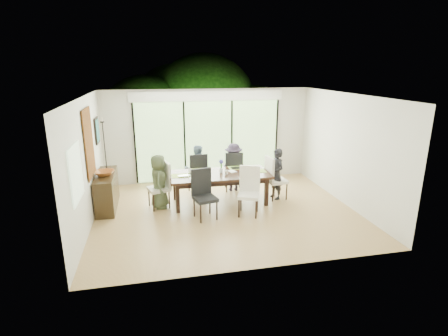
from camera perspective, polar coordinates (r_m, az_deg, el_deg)
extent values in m
cube|color=olive|center=(8.34, 0.36, -7.12)|extent=(6.00, 5.00, 0.01)
cube|color=white|center=(7.67, 0.39, 11.79)|extent=(6.00, 5.00, 0.01)
cube|color=beige|center=(10.30, -2.60, 5.32)|extent=(6.00, 0.02, 2.70)
cube|color=silver|center=(5.58, 5.87, -4.32)|extent=(6.00, 0.02, 2.70)
cube|color=white|center=(7.85, -21.63, 0.68)|extent=(0.02, 5.00, 2.70)
cube|color=silver|center=(9.01, 19.45, 2.81)|extent=(0.02, 5.00, 2.70)
cube|color=#598C3F|center=(10.30, -2.56, 4.46)|extent=(4.20, 0.02, 2.30)
cube|color=white|center=(10.10, -2.64, 11.68)|extent=(4.40, 0.06, 0.28)
cube|color=black|center=(10.17, -14.33, 3.81)|extent=(0.05, 0.04, 2.30)
cube|color=black|center=(10.20, -6.44, 4.26)|extent=(0.05, 0.04, 2.30)
cube|color=black|center=(10.42, 1.26, 4.61)|extent=(0.05, 0.04, 2.30)
cube|color=black|center=(10.82, 8.53, 4.87)|extent=(0.05, 0.04, 2.30)
cube|color=#8CAD7F|center=(6.67, -23.02, -0.76)|extent=(0.02, 0.90, 1.00)
cube|color=brown|center=(11.50, -3.24, -0.72)|extent=(6.00, 1.80, 0.10)
cube|color=brown|center=(12.11, -3.86, 3.08)|extent=(6.00, 0.08, 0.06)
sphere|color=#14380F|center=(12.81, -12.65, 7.51)|extent=(3.20, 3.20, 3.20)
sphere|color=#14380F|center=(13.51, -3.24, 9.85)|extent=(4.00, 4.00, 4.00)
sphere|color=#14380F|center=(13.21, 5.14, 7.30)|extent=(2.80, 2.80, 2.80)
sphere|color=#14380F|center=(14.11, -7.74, 9.27)|extent=(3.60, 3.60, 3.60)
cube|color=black|center=(8.61, -0.72, -1.08)|extent=(2.45, 1.12, 0.06)
cube|color=black|center=(8.64, -0.72, -1.66)|extent=(2.25, 0.92, 0.10)
cube|color=black|center=(8.20, -7.57, -4.97)|extent=(0.09, 0.09, 0.70)
cube|color=black|center=(8.61, 6.94, -3.90)|extent=(0.09, 0.09, 0.70)
cube|color=black|center=(9.01, -8.01, -3.02)|extent=(0.09, 0.09, 0.70)
cube|color=black|center=(9.38, 5.26, -2.14)|extent=(0.09, 0.09, 0.70)
imported|color=#445035|center=(8.49, -10.57, -2.17)|extent=(0.43, 0.64, 1.32)
imported|color=black|center=(9.03, 8.54, -0.96)|extent=(0.53, 0.69, 1.32)
imported|color=slate|center=(9.35, -4.41, -0.21)|extent=(0.62, 0.39, 1.32)
imported|color=#282031|center=(9.53, 1.56, 0.14)|extent=(0.63, 0.41, 1.32)
cube|color=#88A139|center=(8.48, -7.03, -1.25)|extent=(0.45, 0.33, 0.01)
cube|color=olive|center=(8.83, 5.34, -0.49)|extent=(0.45, 0.33, 0.01)
cube|color=#8BA239|center=(8.91, -4.06, -0.30)|extent=(0.45, 0.33, 0.01)
cube|color=#8FC145|center=(9.09, 2.19, 0.07)|extent=(0.45, 0.33, 0.01)
cube|color=white|center=(8.24, -4.07, -1.70)|extent=(0.45, 0.33, 0.01)
cube|color=black|center=(8.87, -3.38, -0.30)|extent=(0.27, 0.18, 0.01)
cube|color=black|center=(9.03, 1.96, 0.01)|extent=(0.25, 0.17, 0.01)
cube|color=white|center=(8.71, 3.86, -0.69)|extent=(0.31, 0.22, 0.00)
cube|color=white|center=(8.23, -4.07, -1.60)|extent=(0.27, 0.27, 0.02)
cube|color=#E3581A|center=(8.23, -4.07, -1.48)|extent=(0.20, 0.20, 0.01)
cylinder|color=silver|center=(8.64, -0.46, -0.38)|extent=(0.08, 0.08, 0.12)
cylinder|color=#337226|center=(8.61, -0.46, 0.40)|extent=(0.04, 0.04, 0.16)
sphere|color=#504CBE|center=(8.58, -0.46, 1.05)|extent=(0.11, 0.11, 0.11)
imported|color=silver|center=(8.39, -6.29, -1.34)|extent=(0.37, 0.27, 0.03)
imported|color=white|center=(8.63, -5.48, -0.57)|extent=(0.18, 0.18, 0.10)
imported|color=white|center=(8.53, 0.40, -0.72)|extent=(0.14, 0.14, 0.09)
imported|color=white|center=(8.87, 4.23, -0.08)|extent=(0.17, 0.17, 0.10)
imported|color=white|center=(8.70, 0.83, -0.63)|extent=(0.23, 0.27, 0.02)
cube|color=black|center=(8.89, -18.57, -3.53)|extent=(0.42, 1.50, 0.84)
imported|color=brown|center=(8.65, -18.92, -0.78)|extent=(0.45, 0.45, 0.11)
cylinder|color=black|center=(9.09, -18.59, -0.18)|extent=(0.09, 0.09, 0.04)
cylinder|color=black|center=(8.95, -18.93, 3.45)|extent=(0.02, 0.02, 1.17)
cylinder|color=black|center=(8.85, -19.27, 7.11)|extent=(0.09, 0.09, 0.03)
cylinder|color=silver|center=(8.84, -19.31, 7.47)|extent=(0.03, 0.03, 0.09)
cube|color=brown|center=(8.15, -21.18, 3.81)|extent=(0.02, 1.00, 1.50)
cube|color=black|center=(9.40, -20.04, 5.77)|extent=(0.03, 0.55, 0.65)
cube|color=#1C595A|center=(9.40, -19.92, 5.78)|extent=(0.01, 0.45, 0.55)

